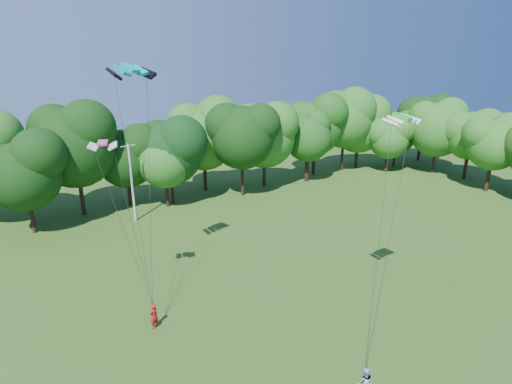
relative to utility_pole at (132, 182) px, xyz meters
name	(u,v)px	position (x,y,z in m)	size (l,w,h in m)	color
utility_pole	(132,182)	(0.00, 0.00, 0.00)	(1.63, 0.61, 8.48)	silver
kite_flyer_left	(154,316)	(-2.85, -19.34, -3.48)	(0.64, 0.42, 1.74)	#AB1716
kite_flyer_right	(364,383)	(5.22, -29.99, -3.44)	(0.89, 0.69, 1.82)	#A4C0E4
kite_teal	(130,68)	(-1.94, -14.65, 11.75)	(3.22, 2.31, 0.62)	#0596A5
kite_green	(402,116)	(10.49, -25.72, 9.20)	(2.51, 1.47, 0.39)	green
kite_pink	(102,143)	(-4.39, -16.83, 7.54)	(1.83, 1.24, 0.26)	#C33689
tree_back_center	(169,141)	(5.30, 3.68, 3.25)	(8.37, 8.37, 12.17)	black
tree_back_east	(359,118)	(36.90, 6.69, 3.65)	(8.81, 8.81, 12.81)	#311F13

